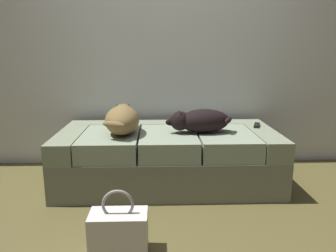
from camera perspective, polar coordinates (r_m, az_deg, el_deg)
ground_plane at (r=2.04m, az=0.90°, el=-19.99°), size 10.00×10.00×0.00m
back_wall at (r=3.26m, az=-0.39°, el=18.06°), size 6.40×0.10×2.80m
couch at (r=2.80m, az=-0.04°, el=-5.38°), size 1.80×0.88×0.46m
dog_tan at (r=2.68m, az=-7.95°, el=1.24°), size 0.30×0.65×0.22m
dog_dark at (r=2.67m, az=5.56°, el=0.91°), size 0.56×0.28×0.19m
tv_remote at (r=2.99m, az=15.19°, el=0.13°), size 0.09×0.16×0.02m
handbag at (r=1.93m, az=-8.55°, el=-17.76°), size 0.32×0.18×0.38m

